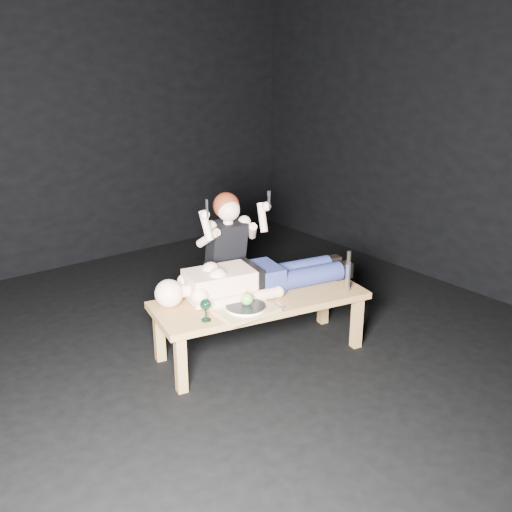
{
  "coord_description": "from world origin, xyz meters",
  "views": [
    {
      "loc": [
        -2.15,
        -3.19,
        2.13
      ],
      "look_at": [
        0.22,
        -0.13,
        0.75
      ],
      "focal_mm": 40.83,
      "sensor_mm": 36.0,
      "label": 1
    }
  ],
  "objects_px": {
    "table": "(260,325)",
    "lying_man": "(258,274)",
    "carving_knife": "(348,271)",
    "kneeling_woman": "(223,257)",
    "goblet": "(206,310)",
    "serving_tray": "(246,310)"
  },
  "relations": [
    {
      "from": "kneeling_woman",
      "to": "carving_knife",
      "type": "distance_m",
      "value": 1.02
    },
    {
      "from": "lying_man",
      "to": "kneeling_woman",
      "type": "bearing_deg",
      "value": 100.16
    },
    {
      "from": "kneeling_woman",
      "to": "carving_knife",
      "type": "height_order",
      "value": "kneeling_woman"
    },
    {
      "from": "table",
      "to": "lying_man",
      "type": "relative_size",
      "value": 1.04
    },
    {
      "from": "table",
      "to": "kneeling_woman",
      "type": "height_order",
      "value": "kneeling_woman"
    },
    {
      "from": "table",
      "to": "carving_knife",
      "type": "relative_size",
      "value": 4.94
    },
    {
      "from": "lying_man",
      "to": "carving_knife",
      "type": "height_order",
      "value": "carving_knife"
    },
    {
      "from": "serving_tray",
      "to": "kneeling_woman",
      "type": "bearing_deg",
      "value": 66.5
    },
    {
      "from": "carving_knife",
      "to": "kneeling_woman",
      "type": "bearing_deg",
      "value": 130.68
    },
    {
      "from": "kneeling_woman",
      "to": "carving_knife",
      "type": "bearing_deg",
      "value": -50.95
    },
    {
      "from": "lying_man",
      "to": "goblet",
      "type": "bearing_deg",
      "value": -150.12
    },
    {
      "from": "kneeling_woman",
      "to": "goblet",
      "type": "distance_m",
      "value": 0.89
    },
    {
      "from": "lying_man",
      "to": "carving_knife",
      "type": "relative_size",
      "value": 4.74
    },
    {
      "from": "serving_tray",
      "to": "goblet",
      "type": "xyz_separation_m",
      "value": [
        -0.28,
        0.05,
        0.06
      ]
    },
    {
      "from": "serving_tray",
      "to": "carving_knife",
      "type": "distance_m",
      "value": 0.84
    },
    {
      "from": "serving_tray",
      "to": "carving_knife",
      "type": "height_order",
      "value": "carving_knife"
    },
    {
      "from": "table",
      "to": "goblet",
      "type": "height_order",
      "value": "goblet"
    },
    {
      "from": "table",
      "to": "serving_tray",
      "type": "bearing_deg",
      "value": -138.58
    },
    {
      "from": "serving_tray",
      "to": "table",
      "type": "bearing_deg",
      "value": 29.93
    },
    {
      "from": "lying_man",
      "to": "carving_knife",
      "type": "distance_m",
      "value": 0.66
    },
    {
      "from": "goblet",
      "to": "carving_knife",
      "type": "height_order",
      "value": "carving_knife"
    },
    {
      "from": "table",
      "to": "goblet",
      "type": "distance_m",
      "value": 0.6
    }
  ]
}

